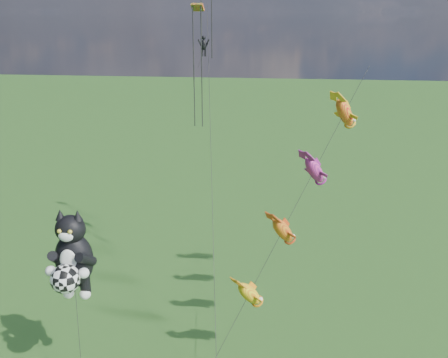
# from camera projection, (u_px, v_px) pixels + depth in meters

# --- Properties ---
(cat_kite_rig) EXTENTS (2.72, 4.21, 11.32)m
(cat_kite_rig) POSITION_uv_depth(u_px,v_px,m) (72.00, 258.00, 28.34)
(cat_kite_rig) COLOR brown
(cat_kite_rig) RESTS_ON ground
(fish_windsock_rig) EXTENTS (10.49, 12.19, 18.26)m
(fish_windsock_rig) POSITION_uv_depth(u_px,v_px,m) (298.00, 200.00, 32.03)
(fish_windsock_rig) COLOR brown
(fish_windsock_rig) RESTS_ON ground
(parafoil_rig) EXTENTS (3.75, 17.24, 26.83)m
(parafoil_rig) POSITION_uv_depth(u_px,v_px,m) (204.00, 38.00, 36.23)
(parafoil_rig) COLOR brown
(parafoil_rig) RESTS_ON ground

